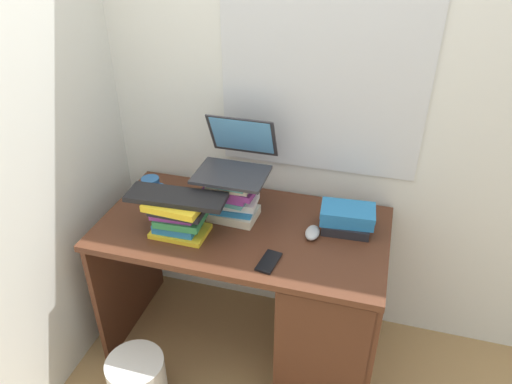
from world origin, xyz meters
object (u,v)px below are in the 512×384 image
book_stack_keyboard_riser (178,216)px  wastebasket (138,382)px  mug (151,187)px  computer_mouse (312,233)px  book_stack_side (347,219)px  book_stack_tall (232,197)px  keyboard (176,197)px  desk (308,300)px  cell_phone (269,262)px  laptop (236,158)px

book_stack_keyboard_riser → wastebasket: size_ratio=0.95×
wastebasket → book_stack_keyboard_riser: bearing=71.6°
mug → wastebasket: (0.14, -0.58, -0.67)m
computer_mouse → book_stack_side: bearing=35.3°
book_stack_tall → computer_mouse: size_ratio=2.24×
keyboard → mug: bearing=132.8°
keyboard → desk: bearing=6.5°
book_stack_side → computer_mouse: 0.17m
book_stack_keyboard_riser → keyboard: bearing=115.9°
book_stack_tall → cell_phone: book_stack_tall is taller
book_stack_tall → mug: book_stack_tall is taller
book_stack_side → laptop: laptop is taller
keyboard → computer_mouse: 0.60m
book_stack_side → cell_phone: book_stack_side is taller
mug → laptop: bearing=0.4°
book_stack_side → wastebasket: (-0.80, -0.57, -0.67)m
cell_phone → wastebasket: size_ratio=0.51×
desk → book_stack_side: size_ratio=5.27×
keyboard → cell_phone: keyboard is taller
keyboard → computer_mouse: size_ratio=4.04×
wastebasket → computer_mouse: bearing=35.1°
keyboard → book_stack_side: bearing=15.0°
book_stack_keyboard_riser → keyboard: keyboard is taller
book_stack_keyboard_riser → mug: (-0.25, 0.25, -0.04)m
book_stack_side → keyboard: (-0.69, -0.23, 0.13)m
desk → laptop: (-0.39, 0.15, 0.61)m
cell_phone → book_stack_side: bearing=57.6°
cell_phone → wastebasket: bearing=-147.3°
book_stack_side → laptop: 0.55m
mug → book_stack_keyboard_riser: bearing=-44.3°
desk → book_stack_keyboard_riser: size_ratio=5.09×
laptop → wastebasket: 1.10m
computer_mouse → cell_phone: bearing=-121.2°
keyboard → computer_mouse: keyboard is taller
book_stack_keyboard_riser → cell_phone: size_ratio=1.84×
desk → book_stack_side: bearing=46.4°
book_stack_side → laptop: size_ratio=0.72×
desk → laptop: size_ratio=3.79×
book_stack_tall → book_stack_keyboard_riser: size_ratio=0.93×
desk → wastebasket: desk is taller
computer_mouse → book_stack_keyboard_riser: bearing=-166.5°
book_stack_side → computer_mouse: (-0.13, -0.09, -0.03)m
desk → book_stack_side: (0.12, 0.13, 0.39)m
keyboard → wastebasket: (-0.11, -0.34, -0.80)m
book_stack_tall → cell_phone: bearing=-48.3°
keyboard → computer_mouse: bearing=10.2°
cell_phone → laptop: bearing=133.3°
mug → cell_phone: bearing=-26.4°
book_stack_keyboard_riser → laptop: size_ratio=0.74×
mug → cell_phone: 0.76m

